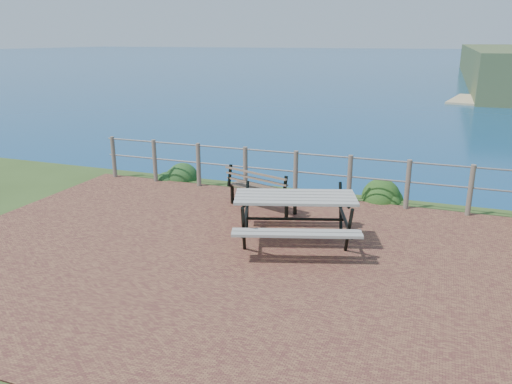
# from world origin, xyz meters

# --- Properties ---
(ground) EXTENTS (10.00, 7.00, 0.12)m
(ground) POSITION_xyz_m (0.00, 0.00, 0.00)
(ground) COLOR brown
(ground) RESTS_ON ground
(ocean) EXTENTS (1200.00, 1200.00, 0.00)m
(ocean) POSITION_xyz_m (0.00, 200.00, 0.00)
(ocean) COLOR #15557F
(ocean) RESTS_ON ground
(safety_railing) EXTENTS (9.40, 0.10, 1.00)m
(safety_railing) POSITION_xyz_m (0.00, 3.35, 0.57)
(safety_railing) COLOR #6B5B4C
(safety_railing) RESTS_ON ground
(picnic_table) EXTENTS (2.10, 1.63, 0.82)m
(picnic_table) POSITION_xyz_m (0.69, 0.88, 0.53)
(picnic_table) COLOR gray
(picnic_table) RESTS_ON ground
(park_bench) EXTENTS (1.53, 0.84, 0.84)m
(park_bench) POSITION_xyz_m (-0.38, 2.34, 0.56)
(park_bench) COLOR brown
(park_bench) RESTS_ON ground
(shrub_lip_west) EXTENTS (0.84, 0.84, 0.61)m
(shrub_lip_west) POSITION_xyz_m (-3.22, 3.82, 0.00)
(shrub_lip_west) COLOR #1C4C20
(shrub_lip_west) RESTS_ON ground
(shrub_lip_east) EXTENTS (0.83, 0.83, 0.59)m
(shrub_lip_east) POSITION_xyz_m (1.81, 3.94, 0.00)
(shrub_lip_east) COLOR #154416
(shrub_lip_east) RESTS_ON ground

